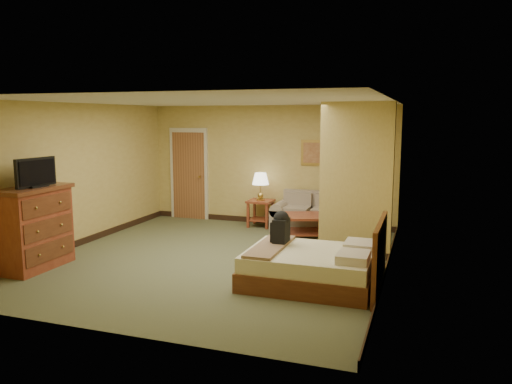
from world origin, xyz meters
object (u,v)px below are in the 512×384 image
at_px(coffee_table, 304,222).
at_px(bed, 315,266).
at_px(loveseat, 312,218).
at_px(dresser, 34,228).

relative_size(coffee_table, bed, 0.52).
bearing_deg(loveseat, coffee_table, -87.83).
xyz_separation_m(loveseat, coffee_table, (0.03, -0.80, 0.09)).
height_order(loveseat, bed, bed).
distance_m(coffee_table, dresser, 4.74).
bearing_deg(coffee_table, loveseat, 92.17).
height_order(loveseat, coffee_table, loveseat).
relative_size(dresser, bed, 0.68).
height_order(dresser, bed, dresser).
bearing_deg(bed, loveseat, 103.29).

